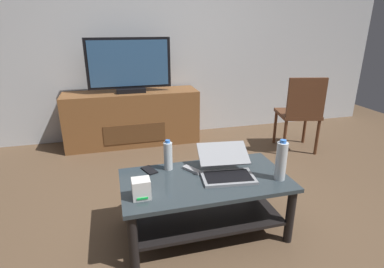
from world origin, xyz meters
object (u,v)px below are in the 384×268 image
Objects in this scene: water_bottle_far at (281,161)px; cell_phone at (149,170)px; media_cabinet at (133,118)px; laptop at (226,167)px; water_bottle_near at (168,156)px; television at (129,67)px; router_box at (141,189)px; tv_remote at (192,170)px; dining_chair at (301,110)px; coffee_table at (205,195)px.

water_bottle_far is 2.06× the size of cell_phone.
media_cabinet is 5.64× the size of water_bottle_far.
laptop is at bearing -75.17° from media_cabinet.
water_bottle_far is at bearing -67.96° from media_cabinet.
water_bottle_near is at bearing -85.74° from media_cabinet.
television reaches higher than media_cabinet.
router_box is at bearing -92.91° from media_cabinet.
water_bottle_near reaches higher than tv_remote.
cell_phone is (-1.88, -0.94, -0.07)m from dining_chair.
coffee_table is at bearing -79.69° from television.
tv_remote is (-1.58, -1.02, -0.06)m from dining_chair.
cell_phone is at bearing 159.15° from laptop.
television is 7.02× the size of cell_phone.
water_bottle_near reaches higher than router_box.
cell_phone is at bearing 132.61° from tv_remote.
laptop is (-1.36, -1.13, -0.02)m from dining_chair.
water_bottle_near is at bearing -85.69° from television.
television is 1.76m from water_bottle_near.
television is at bearing 67.86° from tv_remote.
television is 6.15× the size of tv_remote.
water_bottle_near is (-0.38, 0.19, 0.05)m from laptop.
media_cabinet is at bearing 112.04° from water_bottle_far.
water_bottle_near is (0.23, 0.34, 0.05)m from router_box.
coffee_table is at bearing 164.24° from water_bottle_far.
television is at bearing 112.25° from water_bottle_far.
dining_chair is 1.88m from tv_remote.
cell_phone is (-0.14, 0.01, -0.10)m from water_bottle_near.
media_cabinet is 13.08× the size of router_box.
dining_chair is at bearing -22.20° from television.
dining_chair is 3.95× the size of water_bottle_near.
media_cabinet is at bearing 157.23° from dining_chair.
coffee_table is 2.76× the size of laptop.
coffee_table is at bearing 16.33° from router_box.
media_cabinet reaches higher than water_bottle_near.
cell_phone is at bearing 176.92° from water_bottle_near.
media_cabinet is 2.08m from router_box.
dining_chair is (1.52, 1.16, 0.21)m from coffee_table.
laptop is (0.16, 0.02, 0.19)m from coffee_table.
router_box is at bearing -124.17° from water_bottle_near.
laptop is at bearing 14.11° from router_box.
television is 4.31× the size of water_bottle_near.
coffee_table is 7.24× the size of tv_remote.
television is 2.11m from router_box.
router_box is (-0.45, -0.13, 0.20)m from coffee_table.
dining_chair reaches higher than cell_phone.
coffee_table is 0.20m from tv_remote.
water_bottle_far is at bearing -44.00° from cell_phone.
tv_remote is (-0.06, 0.13, 0.14)m from coffee_table.
media_cabinet is 1.66× the size of television.
television reaches higher than tv_remote.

